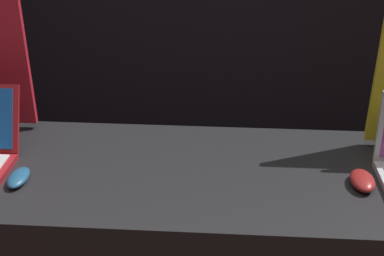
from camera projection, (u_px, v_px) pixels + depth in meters
name	position (u px, v px, depth m)	size (l,w,h in m)	color
mouse_front	(19.00, 178.00, 1.60)	(0.06, 0.11, 0.03)	navy
mouse_back	(362.00, 181.00, 1.58)	(0.07, 0.12, 0.04)	maroon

